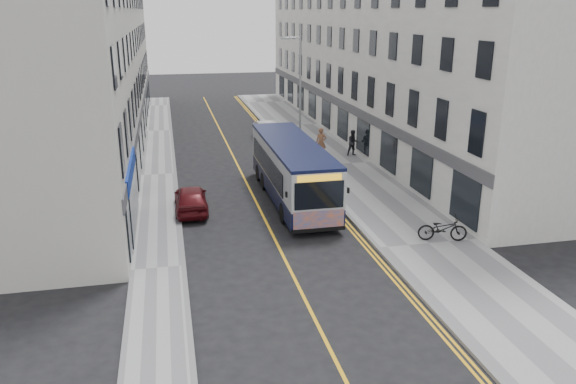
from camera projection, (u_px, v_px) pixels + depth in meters
name	position (u px, v px, depth m)	size (l,w,h in m)	color
ground	(279.00, 247.00, 23.68)	(140.00, 140.00, 0.00)	black
pavement_east	(337.00, 165.00, 36.08)	(4.50, 64.00, 0.12)	#98989B
pavement_west	(158.00, 175.00, 33.81)	(2.00, 64.00, 0.12)	#98989B
kerb_east	(303.00, 167.00, 35.63)	(0.18, 64.00, 0.13)	slate
kerb_west	(175.00, 174.00, 34.01)	(0.18, 64.00, 0.13)	slate
road_centre_line	(241.00, 171.00, 34.84)	(0.12, 64.00, 0.01)	#F5AB15
road_dbl_yellow_inner	(296.00, 168.00, 35.56)	(0.10, 64.00, 0.01)	#F5AB15
road_dbl_yellow_outer	(299.00, 168.00, 35.60)	(0.10, 64.00, 0.01)	#F5AB15
terrace_east	(370.00, 51.00, 43.53)	(6.00, 46.00, 13.00)	silver
terrace_west	(94.00, 56.00, 39.39)	(6.00, 46.00, 13.00)	beige
streetlamp	(299.00, 94.00, 36.19)	(1.32, 0.18, 8.00)	#95999D
city_bus	(292.00, 169.00, 29.03)	(2.50, 10.70, 3.11)	black
bicycle	(442.00, 229.00, 23.88)	(0.72, 2.08, 1.09)	black
pedestrian_near	(321.00, 142.00, 37.59)	(0.71, 0.47, 1.95)	brown
pedestrian_far	(353.00, 143.00, 37.90)	(0.85, 0.66, 1.74)	black
car_white	(268.00, 131.00, 42.85)	(1.50, 4.31, 1.42)	silver
car_maroon	(191.00, 199.00, 27.67)	(1.58, 3.93, 1.34)	#530D12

